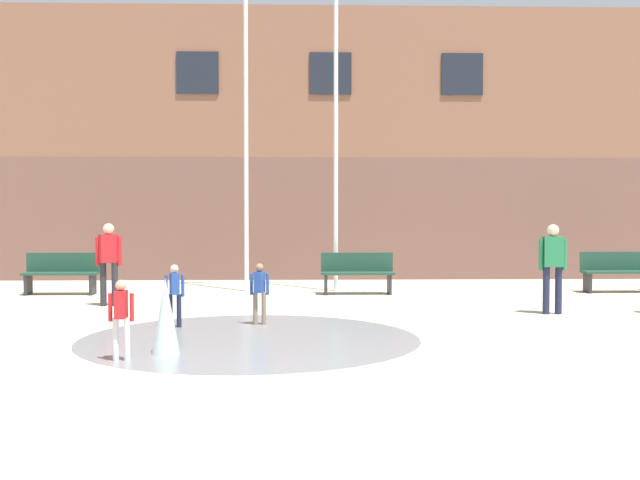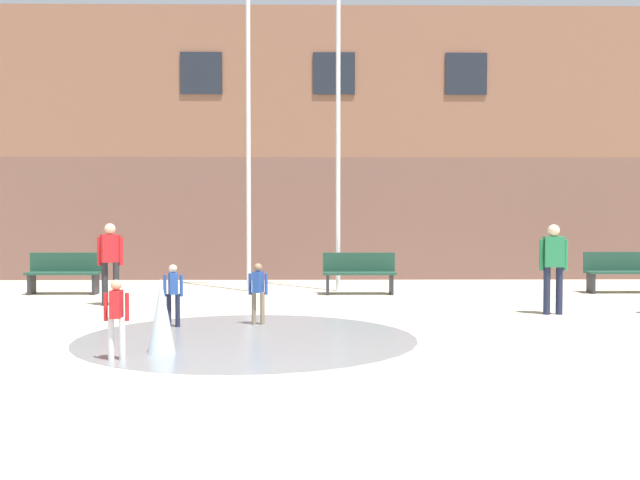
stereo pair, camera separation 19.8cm
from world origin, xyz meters
The scene contains 13 objects.
ground_plane centered at (0.00, 0.00, 0.00)m, with size 100.00×100.00×0.00m, color #BCB299.
library_building centered at (0.00, 17.72, 3.63)m, with size 36.00×6.05×7.27m.
splash_fountain centered at (-1.94, 5.00, 0.19)m, with size 4.85×4.85×0.97m.
park_bench_far_left centered at (-6.06, 11.34, 0.48)m, with size 1.60×0.44×0.91m.
park_bench_under_left_flagpole centered at (0.44, 11.23, 0.48)m, with size 1.60×0.44×0.91m.
park_bench_near_trashcan centered at (6.33, 11.42, 0.48)m, with size 1.60×0.44×0.91m.
teen_by_trashcan centered at (3.64, 7.89, 0.93)m, with size 0.50×0.21×1.59m.
child_running centered at (-3.01, 3.89, 0.58)m, with size 0.31×0.21×0.99m.
child_with_pink_shirt centered at (-1.48, 6.76, 0.58)m, with size 0.31×0.24×0.99m.
adult_in_red centered at (-4.50, 9.27, 0.93)m, with size 0.50×0.34×1.59m.
child_in_fountain centered at (-2.80, 6.53, 0.58)m, with size 0.31×0.24×0.99m.
flagpole_left centered at (-2.02, 11.92, 4.43)m, with size 0.80×0.10×8.36m.
flagpole_right centered at (0.03, 11.92, 4.49)m, with size 0.80×0.10×8.49m.
Camera 2 is at (-0.67, -5.18, 1.80)m, focal length 42.00 mm.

